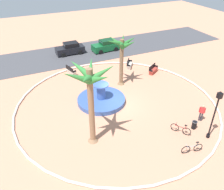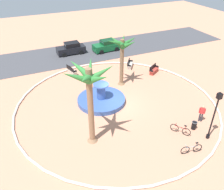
# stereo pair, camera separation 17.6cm
# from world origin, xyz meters

# --- Properties ---
(ground_plane) EXTENTS (80.00, 80.00, 0.00)m
(ground_plane) POSITION_xyz_m (0.00, 0.00, 0.00)
(ground_plane) COLOR tan
(plaza_curb) EXTENTS (19.37, 19.37, 0.20)m
(plaza_curb) POSITION_xyz_m (0.00, 0.00, 0.10)
(plaza_curb) COLOR silver
(plaza_curb) RESTS_ON ground
(street_asphalt) EXTENTS (48.00, 8.00, 0.03)m
(street_asphalt) POSITION_xyz_m (0.00, 14.09, 0.01)
(street_asphalt) COLOR #424247
(street_asphalt) RESTS_ON ground
(fountain) EXTENTS (4.71, 4.71, 2.04)m
(fountain) POSITION_xyz_m (-1.20, 1.02, 0.30)
(fountain) COLOR #38569E
(fountain) RESTS_ON ground
(palm_tree_near_fountain) EXTENTS (3.35, 3.11, 5.44)m
(palm_tree_near_fountain) POSITION_xyz_m (2.21, 3.49, 4.05)
(palm_tree_near_fountain) COLOR brown
(palm_tree_near_fountain) RESTS_ON ground
(palm_tree_by_curb) EXTENTS (3.74, 3.70, 6.61)m
(palm_tree_by_curb) POSITION_xyz_m (-3.91, -3.81, 4.92)
(palm_tree_by_curb) COLOR #8E6B4C
(palm_tree_by_curb) RESTS_ON ground
(bench_east) EXTENTS (0.89, 1.67, 1.00)m
(bench_east) POSITION_xyz_m (-2.19, 8.18, 0.35)
(bench_east) COLOR beige
(bench_east) RESTS_ON ground
(bench_west) EXTENTS (1.36, 1.58, 1.00)m
(bench_west) POSITION_xyz_m (5.04, 6.83, 0.35)
(bench_west) COLOR beige
(bench_west) RESTS_ON ground
(bench_north) EXTENTS (1.63, 1.26, 1.00)m
(bench_north) POSITION_xyz_m (6.99, 4.28, 0.35)
(bench_north) COLOR #B73D33
(bench_north) RESTS_ON ground
(lamppost) EXTENTS (0.32, 0.32, 4.38)m
(lamppost) POSITION_xyz_m (4.69, -7.31, 2.56)
(lamppost) COLOR black
(lamppost) RESTS_ON ground
(trash_bin) EXTENTS (0.46, 0.46, 0.73)m
(trash_bin) POSITION_xyz_m (4.40, -5.96, 0.39)
(trash_bin) COLOR black
(trash_bin) RESTS_ON ground
(bicycle_red_frame) EXTENTS (1.01, 1.46, 0.94)m
(bicycle_red_frame) POSITION_xyz_m (3.01, -5.93, 0.38)
(bicycle_red_frame) COLOR black
(bicycle_red_frame) RESTS_ON ground
(bicycle_by_lamppost) EXTENTS (1.70, 0.52, 0.94)m
(bicycle_by_lamppost) POSITION_xyz_m (2.37, -8.04, 0.38)
(bicycle_by_lamppost) COLOR black
(bicycle_by_lamppost) RESTS_ON ground
(person_cyclist_helmet) EXTENTS (0.41, 0.39, 1.65)m
(person_cyclist_helmet) POSITION_xyz_m (5.64, -5.36, 0.92)
(person_cyclist_helmet) COLOR #33333D
(person_cyclist_helmet) RESTS_ON ground
(parked_car_leftmost) EXTENTS (4.00, 1.92, 1.67)m
(parked_car_leftmost) POSITION_xyz_m (-0.50, 14.36, 0.78)
(parked_car_leftmost) COLOR black
(parked_car_leftmost) RESTS_ON ground
(parked_car_second) EXTENTS (4.10, 2.12, 1.67)m
(parked_car_second) POSITION_xyz_m (4.62, 13.33, 0.78)
(parked_car_second) COLOR #145B2D
(parked_car_second) RESTS_ON ground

